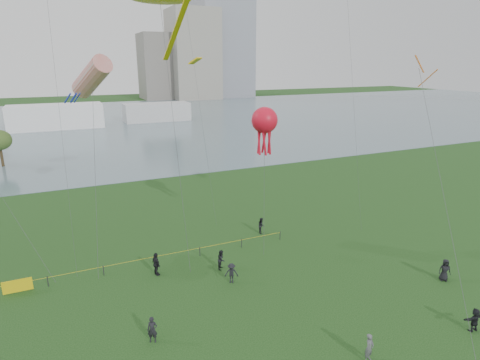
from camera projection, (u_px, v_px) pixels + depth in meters
name	position (u px, v px, depth m)	size (l,w,h in m)	color
lake	(105.00, 123.00, 109.94)	(400.00, 120.00, 0.08)	slate
building_mid	(193.00, 55.00, 176.86)	(20.00, 20.00, 38.00)	gray
building_low	(159.00, 67.00, 177.99)	(16.00, 18.00, 28.00)	slate
pavilion_left	(56.00, 117.00, 99.98)	(22.00, 8.00, 6.00)	white
pavilion_right	(157.00, 112.00, 113.01)	(18.00, 7.00, 5.00)	silver
fence	(75.00, 275.00, 30.73)	(24.07, 0.07, 1.05)	black
kite_flyer	(369.00, 348.00, 22.45)	(0.62, 0.41, 1.71)	#515258
spectator_a	(221.00, 260.00, 32.53)	(0.79, 0.62, 1.63)	black
spectator_b	(231.00, 273.00, 30.46)	(1.04, 0.60, 1.60)	black
spectator_c	(156.00, 264.00, 31.49)	(1.12, 0.47, 1.91)	black
spectator_d	(445.00, 270.00, 30.76)	(0.86, 0.56, 1.76)	black
spectator_e	(475.00, 320.00, 25.00)	(1.44, 0.46, 1.56)	black
spectator_f	(152.00, 330.00, 23.98)	(0.61, 0.40, 1.67)	black
spectator_g	(261.00, 225.00, 39.36)	(0.76, 0.60, 1.57)	black
kite_stingray	(160.00, 0.00, 30.03)	(4.88, 10.00, 21.18)	#3F3F42
kite_windsock	(92.00, 77.00, 33.92)	(4.22, 9.83, 16.87)	#3F3F42
kite_octopus	(265.00, 121.00, 33.45)	(2.21, 2.74, 12.65)	#3F3F42
kite_delta	(422.00, 76.00, 28.96)	(6.67, 12.72, 16.72)	#3F3F42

